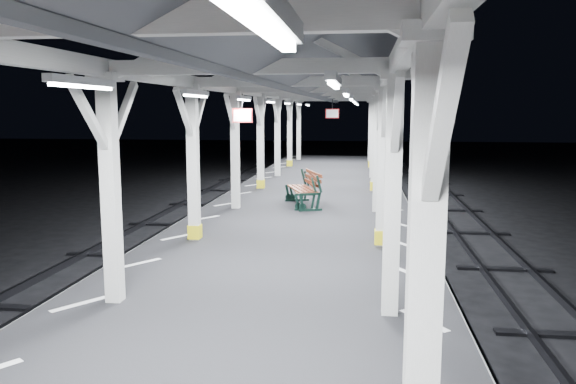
# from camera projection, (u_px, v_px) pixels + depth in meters

# --- Properties ---
(ground) EXTENTS (120.00, 120.00, 0.00)m
(ground) POSITION_uv_depth(u_px,v_px,m) (271.00, 322.00, 10.15)
(ground) COLOR black
(ground) RESTS_ON ground
(platform) EXTENTS (6.00, 50.00, 1.00)m
(platform) POSITION_uv_depth(u_px,v_px,m) (271.00, 295.00, 10.08)
(platform) COLOR black
(platform) RESTS_ON ground
(hazard_stripes_left) EXTENTS (1.00, 48.00, 0.01)m
(hazard_stripes_left) POSITION_uv_depth(u_px,v_px,m) (139.00, 263.00, 10.33)
(hazard_stripes_left) COLOR silver
(hazard_stripes_left) RESTS_ON platform
(hazard_stripes_right) EXTENTS (1.00, 48.00, 0.01)m
(hazard_stripes_right) POSITION_uv_depth(u_px,v_px,m) (410.00, 273.00, 9.69)
(hazard_stripes_right) COLOR silver
(hazard_stripes_right) RESTS_ON platform
(track_left) EXTENTS (2.20, 60.00, 0.16)m
(track_left) POSITION_uv_depth(u_px,v_px,m) (15.00, 305.00, 10.80)
(track_left) COLOR #2D2D33
(track_left) RESTS_ON ground
(track_right) EXTENTS (2.20, 60.00, 0.16)m
(track_right) POSITION_uv_depth(u_px,v_px,m) (562.00, 332.00, 9.49)
(track_right) COLOR #2D2D33
(track_right) RESTS_ON ground
(canopy) EXTENTS (5.40, 49.00, 4.65)m
(canopy) POSITION_uv_depth(u_px,v_px,m) (270.00, 65.00, 9.48)
(canopy) COLOR silver
(canopy) RESTS_ON platform
(bench_mid) EXTENTS (1.28, 1.99, 1.02)m
(bench_mid) POSITION_uv_depth(u_px,v_px,m) (306.00, 188.00, 16.48)
(bench_mid) COLOR black
(bench_mid) RESTS_ON platform
(bench_far) EXTENTS (1.01, 1.84, 0.94)m
(bench_far) POSITION_uv_depth(u_px,v_px,m) (306.00, 189.00, 16.54)
(bench_far) COLOR black
(bench_far) RESTS_ON platform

